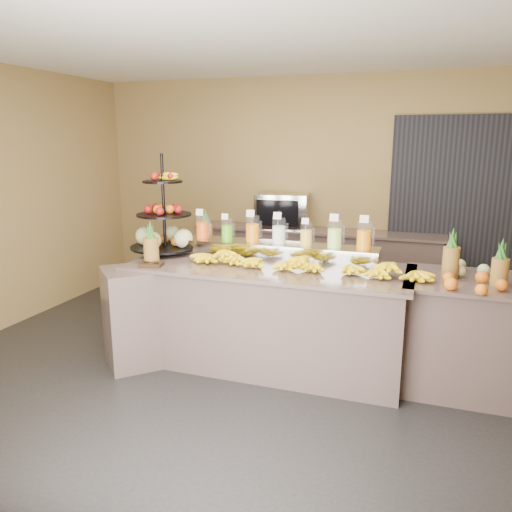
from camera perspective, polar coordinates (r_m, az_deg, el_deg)
The scene contains 20 objects.
ground at distance 4.49m, azimuth 0.16°, elevation -13.62°, with size 6.00×6.00×0.00m, color black.
room_envelope at distance 4.71m, azimuth 5.56°, elevation 11.32°, with size 6.04×5.02×2.82m.
buffet_counter at distance 4.56m, azimuth -0.14°, elevation -6.78°, with size 2.75×1.25×0.93m.
right_counter at distance 4.48m, azimuth 23.22°, elevation -8.24°, with size 1.08×0.88×0.93m.
back_ledge at distance 6.37m, azimuth 6.78°, elevation -1.07°, with size 3.10×0.55×0.93m.
pitcher_tray at distance 4.67m, azimuth 2.62°, elevation 0.56°, with size 1.85×0.30×0.15m, color gray.
juice_pitcher_orange_a at distance 4.91m, azimuth -6.14°, elevation 3.24°, with size 0.13×0.13×0.30m.
juice_pitcher_green at distance 4.81m, azimuth -3.32°, elevation 2.94°, with size 0.11×0.12×0.27m.
juice_pitcher_orange_b at distance 4.71m, azimuth -0.40°, elevation 2.97°, with size 0.13×0.14×0.32m.
juice_pitcher_milk at distance 4.63m, azimuth 2.64°, elevation 2.73°, with size 0.13×0.13×0.31m.
juice_pitcher_lemon at distance 4.57m, azimuth 5.77°, elevation 2.35°, with size 0.11×0.11×0.27m.
juice_pitcher_lime at distance 4.51m, azimuth 8.98°, elevation 2.36°, with size 0.13×0.14×0.32m.
juice_pitcher_orange_c at distance 4.48m, azimuth 12.26°, elevation 2.13°, with size 0.13×0.14×0.32m.
banana_heap at distance 4.30m, azimuth 5.33°, elevation -0.69°, with size 2.06×0.19×0.17m.
fruit_stand at distance 4.98m, azimuth -9.92°, elevation 3.16°, with size 0.84×0.84×0.97m.
condiment_caddy at distance 4.50m, azimuth -11.88°, elevation -0.96°, with size 0.20×0.15×0.03m, color #311C0D.
pineapple_left_a at distance 4.59m, azimuth -11.90°, elevation 0.97°, with size 0.14×0.14×0.39m.
pineapple_left_b at distance 5.09m, azimuth -5.77°, elevation 2.50°, with size 0.14×0.14×0.42m.
right_fruit_pile at distance 4.18m, azimuth 23.45°, elevation -1.96°, with size 0.48×0.46×0.25m.
oven_warmer at distance 6.35m, azimuth 3.06°, elevation 5.20°, with size 0.65×0.45×0.43m, color gray.
Camera 1 is at (1.31, -3.79, 2.02)m, focal length 35.00 mm.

